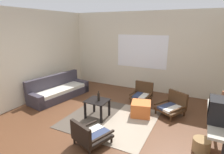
% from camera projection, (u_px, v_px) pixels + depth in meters
% --- Properties ---
extents(ground_plane, '(7.80, 7.80, 0.00)m').
position_uv_depth(ground_plane, '(97.00, 129.00, 4.13)').
color(ground_plane, '#56331E').
extents(far_wall_with_window, '(5.60, 0.13, 2.70)m').
position_uv_depth(far_wall_with_window, '(142.00, 52.00, 6.40)').
color(far_wall_with_window, beige).
rests_on(far_wall_with_window, ground).
extents(side_wall_left, '(0.12, 6.60, 2.70)m').
position_uv_depth(side_wall_left, '(20.00, 58.00, 5.18)').
color(side_wall_left, beige).
rests_on(side_wall_left, ground).
extents(area_rug, '(2.09, 1.96, 0.01)m').
position_uv_depth(area_rug, '(110.00, 119.00, 4.56)').
color(area_rug, '#4C4238').
rests_on(area_rug, ground).
extents(couch, '(0.99, 2.02, 0.71)m').
position_uv_depth(couch, '(59.00, 91.00, 5.88)').
color(couch, '#38333D').
rests_on(couch, ground).
extents(coffee_table, '(0.53, 0.49, 0.46)m').
position_uv_depth(coffee_table, '(97.00, 104.00, 4.56)').
color(coffee_table, black).
rests_on(coffee_table, ground).
extents(armchair_by_window, '(0.58, 0.56, 0.58)m').
position_uv_depth(armchair_by_window, '(142.00, 93.00, 5.57)').
color(armchair_by_window, '#472D19').
rests_on(armchair_by_window, ground).
extents(armchair_striped_foreground, '(0.74, 0.77, 0.53)m').
position_uv_depth(armchair_striped_foreground, '(90.00, 135.00, 3.51)').
color(armchair_striped_foreground, black).
rests_on(armchair_striped_foreground, ground).
extents(armchair_corner, '(0.79, 0.81, 0.58)m').
position_uv_depth(armchair_corner, '(173.00, 105.00, 4.76)').
color(armchair_corner, '#472D19').
rests_on(armchair_corner, ground).
extents(ottoman_orange, '(0.58, 0.58, 0.36)m').
position_uv_depth(ottoman_orange, '(141.00, 109.00, 4.70)').
color(ottoman_orange, '#D1662D').
rests_on(ottoman_orange, ground).
extents(console_shelf, '(0.45, 1.52, 0.78)m').
position_uv_depth(console_shelf, '(222.00, 121.00, 3.07)').
color(console_shelf, '#B2AD9E').
rests_on(console_shelf, ground).
extents(clay_vase, '(0.21, 0.21, 0.33)m').
position_uv_depth(clay_vase, '(222.00, 102.00, 3.32)').
color(clay_vase, brown).
rests_on(clay_vase, console_shelf).
extents(glass_bottle, '(0.06, 0.06, 0.25)m').
position_uv_depth(glass_bottle, '(99.00, 97.00, 4.48)').
color(glass_bottle, black).
rests_on(glass_bottle, coffee_table).
extents(wicker_basket, '(0.31, 0.31, 0.24)m').
position_uv_depth(wicker_basket, '(201.00, 145.00, 3.37)').
color(wicker_basket, '#9E7A4C').
rests_on(wicker_basket, ground).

